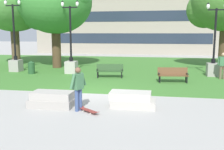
{
  "coord_description": "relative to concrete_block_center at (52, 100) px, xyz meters",
  "views": [
    {
      "loc": [
        3.16,
        -12.39,
        3.02
      ],
      "look_at": [
        1.21,
        -1.4,
        1.2
      ],
      "focal_mm": 42.0,
      "sensor_mm": 36.0,
      "label": 1
    }
  ],
  "objects": [
    {
      "name": "ground_plane",
      "position": [
        1.07,
        2.57,
        -0.31
      ],
      "size": [
        140.0,
        140.0,
        0.0
      ],
      "primitive_type": "plane",
      "color": "#A3A09B"
    },
    {
      "name": "grass_lawn",
      "position": [
        1.07,
        12.57,
        -0.3
      ],
      "size": [
        40.0,
        20.0,
        0.02
      ],
      "primitive_type": "cube",
      "color": "#3D752D",
      "rests_on": "ground"
    },
    {
      "name": "concrete_block_center",
      "position": [
        0.0,
        0.0,
        0.0
      ],
      "size": [
        1.8,
        0.9,
        0.64
      ],
      "color": "#9E9991",
      "rests_on": "ground"
    },
    {
      "name": "concrete_block_left",
      "position": [
        3.22,
        0.52,
        0.0
      ],
      "size": [
        1.85,
        0.9,
        0.64
      ],
      "color": "#B2ADA3",
      "rests_on": "ground"
    },
    {
      "name": "person_skateboarder",
      "position": [
        1.23,
        -0.33,
        0.66
      ],
      "size": [
        0.43,
        1.0,
        1.71
      ],
      "color": "#384C7A",
      "rests_on": "ground"
    },
    {
      "name": "skateboard",
      "position": [
        1.69,
        -0.51,
        -0.22
      ],
      "size": [
        0.94,
        0.77,
        0.14
      ],
      "color": "maroon",
      "rests_on": "ground"
    },
    {
      "name": "park_bench_near_left",
      "position": [
        1.05,
        7.26,
        0.23
      ],
      "size": [
        1.85,
        0.75,
        0.9
      ],
      "color": "#284723",
      "rests_on": "grass_lawn"
    },
    {
      "name": "park_bench_near_right",
      "position": [
        5.13,
        6.19,
        0.23
      ],
      "size": [
        1.85,
        0.75,
        0.9
      ],
      "color": "brown",
      "rests_on": "grass_lawn"
    },
    {
      "name": "lamp_post_right",
      "position": [
        7.98,
        9.09,
        0.73
      ],
      "size": [
        1.32,
        0.8,
        4.99
      ],
      "color": "gray",
      "rests_on": "grass_lawn"
    },
    {
      "name": "lamp_post_left",
      "position": [
        -6.66,
        8.79,
        0.81
      ],
      "size": [
        1.32,
        0.8,
        5.49
      ],
      "color": "gray",
      "rests_on": "grass_lawn"
    },
    {
      "name": "lamp_post_center",
      "position": [
        -2.09,
        8.59,
        0.77
      ],
      "size": [
        1.32,
        0.8,
        5.27
      ],
      "color": "#ADA89E",
      "rests_on": "grass_lawn"
    },
    {
      "name": "tree_far_left",
      "position": [
        -8.89,
        12.61,
        5.37
      ],
      "size": [
        6.61,
        6.3,
        8.42
      ],
      "color": "brown",
      "rests_on": "grass_lawn"
    },
    {
      "name": "tree_near_right",
      "position": [
        -4.46,
        11.51,
        5.14
      ],
      "size": [
        6.51,
        6.2,
        8.15
      ],
      "color": "#4C3823",
      "rests_on": "grass_lawn"
    },
    {
      "name": "trash_bin",
      "position": [
        -4.92,
        7.88,
        0.2
      ],
      "size": [
        0.49,
        0.49,
        0.96
      ],
      "color": "#234C28",
      "rests_on": "grass_lawn"
    },
    {
      "name": "person_bystander_near_lawn",
      "position": [
        8.35,
        7.97,
        0.68
      ],
      "size": [
        0.66,
        0.29,
        1.71
      ],
      "color": "brown",
      "rests_on": "grass_lawn"
    },
    {
      "name": "building_facade_distant",
      "position": [
        0.64,
        27.07,
        6.06
      ],
      "size": [
        28.24,
        1.03,
        12.74
      ],
      "color": "gray",
      "rests_on": "ground"
    }
  ]
}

